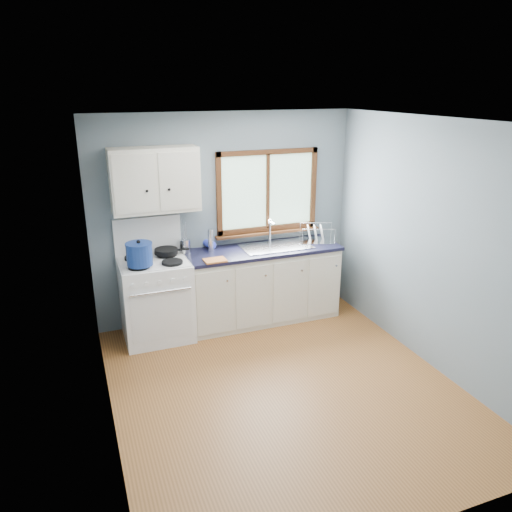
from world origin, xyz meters
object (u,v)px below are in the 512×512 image
object	(u,v)px
base_cabinets	(262,288)
stockpot	(139,254)
sink	(276,251)
thermos	(211,240)
dish_rack	(316,237)
utensil_crock	(185,246)
gas_range	(156,297)
skillet	(166,251)

from	to	relation	value
base_cabinets	stockpot	xyz separation A→B (m)	(-1.47, -0.18, 0.67)
sink	stockpot	distance (m)	1.67
thermos	dish_rack	distance (m)	1.35
stockpot	utensil_crock	bearing A→B (deg)	31.69
sink	dish_rack	distance (m)	0.57
base_cabinets	thermos	bearing A→B (deg)	169.36
gas_range	sink	size ratio (longest dim) A/B	1.62
thermos	base_cabinets	bearing A→B (deg)	-10.64
gas_range	stockpot	xyz separation A→B (m)	(-0.16, -0.16, 0.59)
stockpot	dish_rack	distance (m)	2.22
base_cabinets	utensil_crock	xyz separation A→B (m)	(-0.90, 0.17, 0.59)
gas_range	sink	distance (m)	1.53
sink	dish_rack	size ratio (longest dim) A/B	1.67
gas_range	thermos	bearing A→B (deg)	10.75
utensil_crock	dish_rack	distance (m)	1.64
base_cabinets	stockpot	size ratio (longest dim) A/B	5.83
dish_rack	skillet	bearing A→B (deg)	-162.03
base_cabinets	sink	xyz separation A→B (m)	(0.18, -0.00, 0.45)
base_cabinets	utensil_crock	bearing A→B (deg)	169.06
gas_range	thermos	distance (m)	0.91
utensil_crock	thermos	size ratio (longest dim) A/B	1.51
gas_range	sink	bearing A→B (deg)	0.71
thermos	sink	bearing A→B (deg)	-8.28
skillet	dish_rack	world-z (taller)	dish_rack
gas_range	dish_rack	xyz separation A→B (m)	(2.04, 0.04, 0.48)
utensil_crock	stockpot	bearing A→B (deg)	-148.31
sink	skillet	xyz separation A→B (m)	(-1.31, 0.11, 0.13)
base_cabinets	dish_rack	size ratio (longest dim) A/B	3.67
gas_range	thermos	size ratio (longest dim) A/B	5.06
gas_range	dish_rack	distance (m)	2.10
sink	stockpot	size ratio (longest dim) A/B	2.65
thermos	dish_rack	size ratio (longest dim) A/B	0.53
thermos	skillet	bearing A→B (deg)	-179.40
gas_range	stockpot	bearing A→B (deg)	-136.08
skillet	gas_range	bearing A→B (deg)	-140.96
utensil_crock	dish_rack	bearing A→B (deg)	-5.22
thermos	stockpot	bearing A→B (deg)	-161.35
stockpot	thermos	bearing A→B (deg)	18.65
gas_range	utensil_crock	distance (m)	0.68
sink	skillet	size ratio (longest dim) A/B	2.08
base_cabinets	gas_range	bearing A→B (deg)	-179.18
sink	dish_rack	xyz separation A→B (m)	(0.56, 0.02, 0.12)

